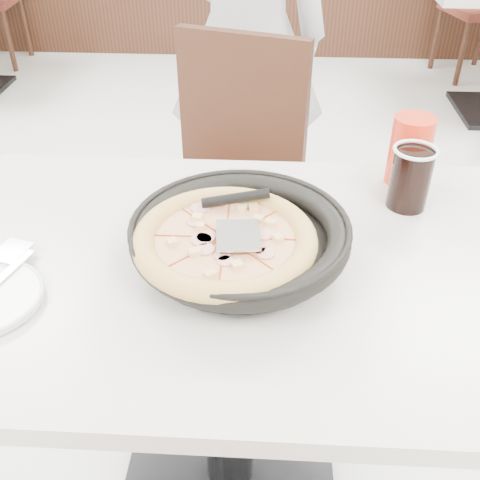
# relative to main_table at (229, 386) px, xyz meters

# --- Properties ---
(floor) EXTENTS (7.00, 7.00, 0.00)m
(floor) POSITION_rel_main_table_xyz_m (-0.18, 0.11, -0.38)
(floor) COLOR #BBBBB6
(floor) RESTS_ON ground
(main_table) EXTENTS (1.26, 0.89, 0.75)m
(main_table) POSITION_rel_main_table_xyz_m (0.00, 0.00, 0.00)
(main_table) COLOR #BDB7AF
(main_table) RESTS_ON floor
(chair_far) EXTENTS (0.53, 0.53, 0.95)m
(chair_far) POSITION_rel_main_table_xyz_m (-0.07, 0.63, 0.10)
(chair_far) COLOR black
(chair_far) RESTS_ON floor
(trivet) EXTENTS (0.12, 0.12, 0.04)m
(trivet) POSITION_rel_main_table_xyz_m (-0.02, -0.05, 0.39)
(trivet) COLOR black
(trivet) RESTS_ON main_table
(pizza_pan) EXTENTS (0.40, 0.40, 0.01)m
(pizza_pan) POSITION_rel_main_table_xyz_m (0.03, -0.01, 0.42)
(pizza_pan) COLOR black
(pizza_pan) RESTS_ON trivet
(pizza) EXTENTS (0.32, 0.32, 0.02)m
(pizza) POSITION_rel_main_table_xyz_m (0.00, -0.05, 0.44)
(pizza) COLOR tan
(pizza) RESTS_ON pizza_pan
(pizza_server) EXTENTS (0.08, 0.10, 0.00)m
(pizza_server) POSITION_rel_main_table_xyz_m (0.03, -0.05, 0.47)
(pizza_server) COLOR silver
(pizza_server) RESTS_ON pizza
(fork) EXTENTS (0.06, 0.16, 0.00)m
(fork) POSITION_rel_main_table_xyz_m (-0.39, -0.10, 0.39)
(fork) COLOR silver
(fork) RESTS_ON side_plate
(cola_glass) EXTENTS (0.09, 0.09, 0.13)m
(cola_glass) POSITION_rel_main_table_xyz_m (0.38, 0.21, 0.44)
(cola_glass) COLOR black
(cola_glass) RESTS_ON main_table
(red_cup) EXTENTS (0.10, 0.10, 0.16)m
(red_cup) POSITION_rel_main_table_xyz_m (0.40, 0.32, 0.45)
(red_cup) COLOR red
(red_cup) RESTS_ON main_table
(diner_person) EXTENTS (0.62, 0.42, 1.64)m
(diner_person) POSITION_rel_main_table_xyz_m (-0.02, 1.20, 0.45)
(diner_person) COLOR #A9A9AE
(diner_person) RESTS_ON floor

